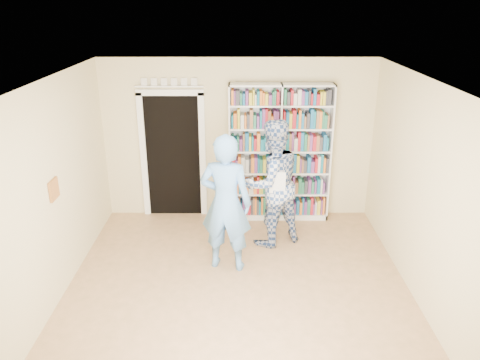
{
  "coord_description": "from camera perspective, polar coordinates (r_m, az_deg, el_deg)",
  "views": [
    {
      "loc": [
        0.03,
        -5.04,
        3.57
      ],
      "look_at": [
        0.03,
        0.9,
        1.25
      ],
      "focal_mm": 35.0,
      "sensor_mm": 36.0,
      "label": 1
    }
  ],
  "objects": [
    {
      "name": "wall_art",
      "position": [
        6.1,
        -21.75,
        -1.08
      ],
      "size": [
        0.03,
        0.25,
        0.25
      ],
      "primitive_type": "cube",
      "color": "brown",
      "rests_on": "wall_left"
    },
    {
      "name": "man_blue",
      "position": [
        6.33,
        -1.74,
        -2.87
      ],
      "size": [
        0.79,
        0.61,
        1.95
      ],
      "primitive_type": "imported",
      "rotation": [
        0.0,
        0.0,
        2.93
      ],
      "color": "#6097D6",
      "rests_on": "floor"
    },
    {
      "name": "doorway",
      "position": [
        7.97,
        -8.18,
        3.66
      ],
      "size": [
        1.1,
        0.08,
        2.43
      ],
      "color": "black",
      "rests_on": "floor"
    },
    {
      "name": "wall_back",
      "position": [
        7.86,
        -0.23,
        4.93
      ],
      "size": [
        4.5,
        0.0,
        4.5
      ],
      "primitive_type": "plane",
      "rotation": [
        1.57,
        0.0,
        0.0
      ],
      "color": "beige",
      "rests_on": "floor"
    },
    {
      "name": "man_plaid",
      "position": [
        7.0,
        3.87,
        -0.43
      ],
      "size": [
        1.19,
        1.1,
        1.96
      ],
      "primitive_type": "imported",
      "rotation": [
        0.0,
        0.0,
        3.63
      ],
      "color": "navy",
      "rests_on": "floor"
    },
    {
      "name": "paper_sheet",
      "position": [
        6.71,
        4.6,
        -0.34
      ],
      "size": [
        0.23,
        0.03,
        0.33
      ],
      "primitive_type": "cube",
      "rotation": [
        0.0,
        0.0,
        -0.11
      ],
      "color": "white",
      "rests_on": "man_plaid"
    },
    {
      "name": "ceiling",
      "position": [
        5.11,
        -0.35,
        11.55
      ],
      "size": [
        5.0,
        5.0,
        0.0
      ],
      "primitive_type": "plane",
      "rotation": [
        3.14,
        0.0,
        0.0
      ],
      "color": "white",
      "rests_on": "wall_back"
    },
    {
      "name": "floor",
      "position": [
        6.17,
        -0.29,
        -13.98
      ],
      "size": [
        5.0,
        5.0,
        0.0
      ],
      "primitive_type": "plane",
      "color": "#967148",
      "rests_on": "ground"
    },
    {
      "name": "bookshelf",
      "position": [
        7.79,
        4.85,
        3.31
      ],
      "size": [
        1.68,
        0.32,
        2.31
      ],
      "rotation": [
        0.0,
        0.0,
        0.08
      ],
      "color": "white",
      "rests_on": "floor"
    },
    {
      "name": "wall_left",
      "position": [
        5.96,
        -22.53,
        -2.25
      ],
      "size": [
        0.0,
        5.0,
        5.0
      ],
      "primitive_type": "plane",
      "rotation": [
        1.57,
        0.0,
        1.57
      ],
      "color": "beige",
      "rests_on": "floor"
    },
    {
      "name": "wall_right",
      "position": [
        5.94,
        21.97,
        -2.26
      ],
      "size": [
        0.0,
        5.0,
        5.0
      ],
      "primitive_type": "plane",
      "rotation": [
        1.57,
        0.0,
        -1.57
      ],
      "color": "beige",
      "rests_on": "floor"
    }
  ]
}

